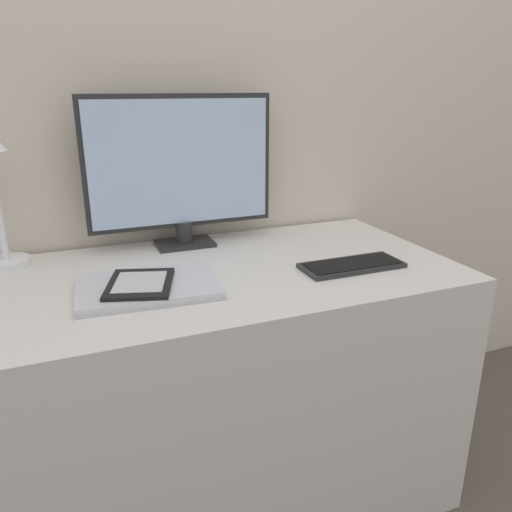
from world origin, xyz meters
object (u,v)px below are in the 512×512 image
Objects in this scene: monitor at (181,168)px; ereader at (140,284)px; keyboard at (352,265)px; laptop at (148,287)px.

monitor reaches higher than ereader.
ereader reaches higher than keyboard.
monitor is 2.01× the size of keyboard.
laptop reaches higher than keyboard.
laptop is 0.03m from ereader.
ereader reaches higher than laptop.
ereader is at bearing -119.82° from monitor.
keyboard is 0.81× the size of laptop.
monitor reaches higher than keyboard.
laptop is at bearing 28.08° from ereader.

